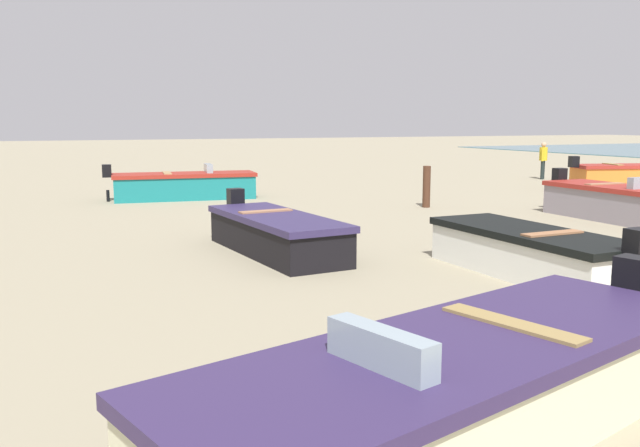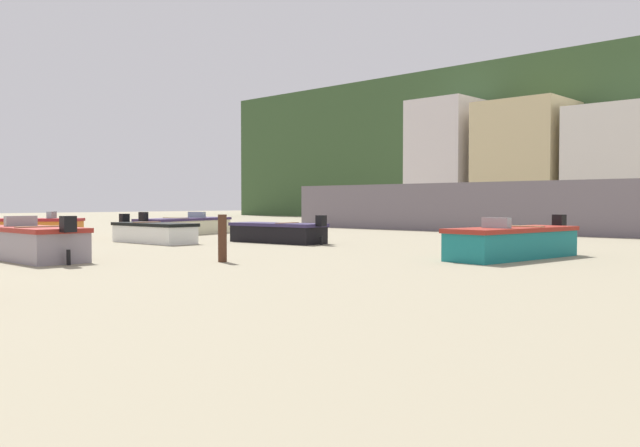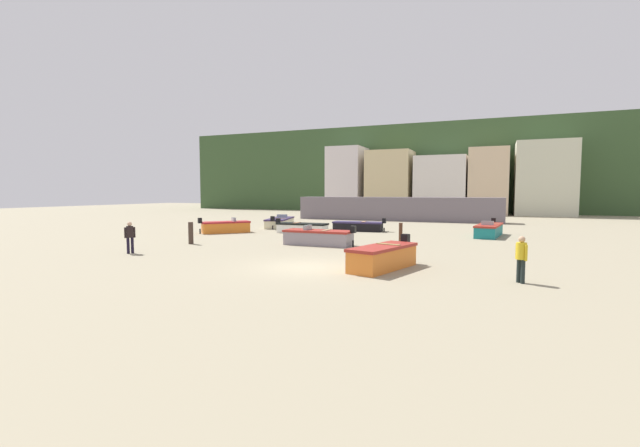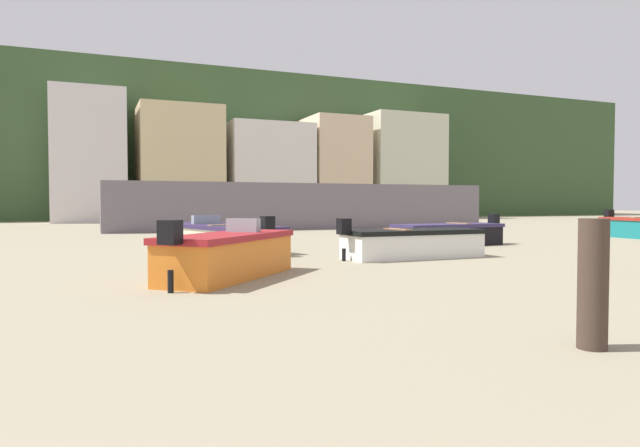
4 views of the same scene
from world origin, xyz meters
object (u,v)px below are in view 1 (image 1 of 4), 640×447
Objects in this scene: boat_white_1 at (531,252)px; mooring_post_mid_beach at (427,187)px; boat_grey_3 at (618,203)px; boat_teal_0 at (184,186)px; beach_walker_foreground at (543,157)px; boat_orange_4 at (623,177)px; boat_cream_6 at (462,386)px; boat_black_2 at (276,233)px.

boat_white_1 is 8.82m from mooring_post_mid_beach.
boat_teal_0 is at bearing -44.34° from boat_grey_3.
boat_teal_0 is 13.49m from boat_white_1.
beach_walker_foreground reaches higher than boat_teal_0.
boat_grey_3 is at bearing -32.73° from boat_orange_4.
mooring_post_mid_beach is (4.20, 3.08, 0.15)m from boat_grey_3.
boat_orange_4 is 21.66m from boat_cream_6.
boat_teal_0 reaches higher than boat_cream_6.
boat_teal_0 is at bearing 101.01° from boat_white_1.
boat_orange_4 reaches higher than boat_black_2.
boat_white_1 is 0.96× the size of boat_grey_3.
boat_grey_3 is 1.08× the size of boat_orange_4.
boat_grey_3 reaches higher than boat_teal_0.
boat_black_2 is at bearing -24.17° from boat_cream_6.
boat_white_1 is 2.56× the size of beach_walker_foreground.
boat_cream_6 is 25.64m from beach_walker_foreground.
boat_white_1 is at bearing 33.11° from boat_grey_3.
boat_white_1 is at bearing 158.61° from mooring_post_mid_beach.
boat_white_1 is at bearing 18.99° from boat_teal_0.
boat_grey_3 reaches higher than boat_black_2.
boat_black_2 is 2.64× the size of beach_walker_foreground.
boat_grey_3 is (4.01, -6.30, 0.07)m from boat_white_1.
boat_white_1 is 6.10m from boat_cream_6.
boat_grey_3 is at bearing 18.53° from beach_walker_foreground.
beach_walker_foreground is (1.26, -16.05, 0.51)m from boat_teal_0.
boat_teal_0 is at bearing 50.80° from mooring_post_mid_beach.
boat_teal_0 is 0.87× the size of boat_cream_6.
boat_grey_3 is at bearing 178.54° from boat_black_2.
boat_orange_4 reaches higher than boat_grey_3.
boat_teal_0 is 1.14× the size of boat_black_2.
boat_black_2 is 16.73m from boat_orange_4.
boat_black_2 is (3.45, 3.22, -0.01)m from boat_white_1.
mooring_post_mid_beach is (8.21, -3.21, 0.22)m from boat_white_1.
beach_walker_foreground reaches higher than boat_white_1.
boat_cream_6 is at bearing -137.32° from boat_white_1.
boat_teal_0 is 9.73m from boat_black_2.
boat_cream_6 is 14.59m from mooring_post_mid_beach.
beach_walker_foreground is (6.23, -9.96, 0.34)m from mooring_post_mid_beach.
beach_walker_foreground reaches higher than boat_grey_3.
boat_black_2 is 0.99× the size of boat_grey_3.
boat_cream_6 is (-8.25, 10.69, -0.05)m from boat_grey_3.
boat_grey_3 is 2.67× the size of beach_walker_foreground.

